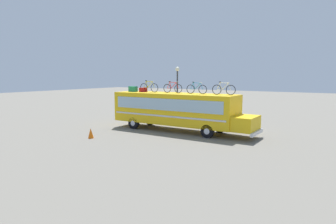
{
  "coord_description": "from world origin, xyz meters",
  "views": [
    {
      "loc": [
        12.03,
        -19.63,
        4.3
      ],
      "look_at": [
        -0.55,
        0.0,
        1.41
      ],
      "focal_mm": 32.09,
      "sensor_mm": 36.0,
      "label": 1
    }
  ],
  "objects_px": {
    "rooftop_bicycle_2": "(173,88)",
    "street_lamp": "(177,85)",
    "luggage_bag_1": "(133,89)",
    "bus": "(177,109)",
    "rooftop_bicycle_1": "(149,87)",
    "luggage_bag_2": "(143,90)",
    "rooftop_bicycle_3": "(196,89)",
    "traffic_cone": "(91,133)",
    "rooftop_bicycle_4": "(224,89)"
  },
  "relations": [
    {
      "from": "traffic_cone",
      "to": "rooftop_bicycle_1",
      "type": "bearing_deg",
      "value": 82.24
    },
    {
      "from": "rooftop_bicycle_2",
      "to": "street_lamp",
      "type": "bearing_deg",
      "value": 116.44
    },
    {
      "from": "rooftop_bicycle_2",
      "to": "rooftop_bicycle_3",
      "type": "distance_m",
      "value": 2.13
    },
    {
      "from": "rooftop_bicycle_1",
      "to": "street_lamp",
      "type": "xyz_separation_m",
      "value": [
        0.05,
        4.41,
        0.07
      ]
    },
    {
      "from": "bus",
      "to": "street_lamp",
      "type": "bearing_deg",
      "value": 120.9
    },
    {
      "from": "rooftop_bicycle_1",
      "to": "rooftop_bicycle_2",
      "type": "xyz_separation_m",
      "value": [
        2.16,
        0.17,
        -0.02
      ]
    },
    {
      "from": "rooftop_bicycle_4",
      "to": "traffic_cone",
      "type": "height_order",
      "value": "rooftop_bicycle_4"
    },
    {
      "from": "rooftop_bicycle_2",
      "to": "rooftop_bicycle_3",
      "type": "xyz_separation_m",
      "value": [
        2.13,
        -0.08,
        -0.01
      ]
    },
    {
      "from": "rooftop_bicycle_4",
      "to": "traffic_cone",
      "type": "xyz_separation_m",
      "value": [
        -7.19,
        -5.84,
        -2.94
      ]
    },
    {
      "from": "bus",
      "to": "luggage_bag_2",
      "type": "distance_m",
      "value": 3.65
    },
    {
      "from": "rooftop_bicycle_2",
      "to": "rooftop_bicycle_3",
      "type": "bearing_deg",
      "value": -2.16
    },
    {
      "from": "luggage_bag_1",
      "to": "bus",
      "type": "bearing_deg",
      "value": 0.84
    },
    {
      "from": "luggage_bag_1",
      "to": "traffic_cone",
      "type": "bearing_deg",
      "value": -82.59
    },
    {
      "from": "rooftop_bicycle_1",
      "to": "street_lamp",
      "type": "distance_m",
      "value": 4.41
    },
    {
      "from": "bus",
      "to": "traffic_cone",
      "type": "distance_m",
      "value": 6.71
    },
    {
      "from": "bus",
      "to": "street_lamp",
      "type": "height_order",
      "value": "street_lamp"
    },
    {
      "from": "luggage_bag_2",
      "to": "street_lamp",
      "type": "relative_size",
      "value": 0.11
    },
    {
      "from": "rooftop_bicycle_1",
      "to": "rooftop_bicycle_3",
      "type": "xyz_separation_m",
      "value": [
        4.29,
        0.09,
        -0.02
      ]
    },
    {
      "from": "bus",
      "to": "luggage_bag_2",
      "type": "xyz_separation_m",
      "value": [
        -3.37,
        0.14,
        1.4
      ]
    },
    {
      "from": "rooftop_bicycle_2",
      "to": "traffic_cone",
      "type": "xyz_separation_m",
      "value": [
        -2.94,
        -5.86,
        -2.93
      ]
    },
    {
      "from": "traffic_cone",
      "to": "street_lamp",
      "type": "distance_m",
      "value": 10.58
    },
    {
      "from": "street_lamp",
      "to": "bus",
      "type": "bearing_deg",
      "value": -59.1
    },
    {
      "from": "street_lamp",
      "to": "rooftop_bicycle_1",
      "type": "bearing_deg",
      "value": -90.68
    },
    {
      "from": "rooftop_bicycle_1",
      "to": "street_lamp",
      "type": "bearing_deg",
      "value": 89.32
    },
    {
      "from": "rooftop_bicycle_3",
      "to": "bus",
      "type": "bearing_deg",
      "value": -170.38
    },
    {
      "from": "rooftop_bicycle_2",
      "to": "traffic_cone",
      "type": "height_order",
      "value": "rooftop_bicycle_2"
    },
    {
      "from": "rooftop_bicycle_2",
      "to": "luggage_bag_2",
      "type": "bearing_deg",
      "value": -176.0
    },
    {
      "from": "rooftop_bicycle_2",
      "to": "rooftop_bicycle_4",
      "type": "distance_m",
      "value": 4.25
    },
    {
      "from": "luggage_bag_2",
      "to": "rooftop_bicycle_2",
      "type": "distance_m",
      "value": 2.75
    },
    {
      "from": "luggage_bag_1",
      "to": "street_lamp",
      "type": "bearing_deg",
      "value": 71.66
    },
    {
      "from": "luggage_bag_2",
      "to": "rooftop_bicycle_3",
      "type": "distance_m",
      "value": 4.88
    },
    {
      "from": "bus",
      "to": "rooftop_bicycle_3",
      "type": "distance_m",
      "value": 2.2
    },
    {
      "from": "rooftop_bicycle_1",
      "to": "traffic_cone",
      "type": "relative_size",
      "value": 2.54
    },
    {
      "from": "rooftop_bicycle_4",
      "to": "rooftop_bicycle_3",
      "type": "bearing_deg",
      "value": -178.36
    },
    {
      "from": "rooftop_bicycle_2",
      "to": "street_lamp",
      "type": "relative_size",
      "value": 0.34
    },
    {
      "from": "bus",
      "to": "traffic_cone",
      "type": "height_order",
      "value": "bus"
    },
    {
      "from": "bus",
      "to": "traffic_cone",
      "type": "xyz_separation_m",
      "value": [
        -3.57,
        -5.53,
        -1.33
      ]
    },
    {
      "from": "luggage_bag_2",
      "to": "rooftop_bicycle_3",
      "type": "bearing_deg",
      "value": 1.31
    },
    {
      "from": "luggage_bag_2",
      "to": "bus",
      "type": "bearing_deg",
      "value": -2.43
    },
    {
      "from": "bus",
      "to": "luggage_bag_2",
      "type": "height_order",
      "value": "luggage_bag_2"
    },
    {
      "from": "bus",
      "to": "rooftop_bicycle_4",
      "type": "xyz_separation_m",
      "value": [
        3.62,
        0.31,
        1.61
      ]
    },
    {
      "from": "luggage_bag_1",
      "to": "luggage_bag_2",
      "type": "height_order",
      "value": "luggage_bag_1"
    },
    {
      "from": "luggage_bag_1",
      "to": "street_lamp",
      "type": "relative_size",
      "value": 0.14
    },
    {
      "from": "luggage_bag_1",
      "to": "rooftop_bicycle_4",
      "type": "relative_size",
      "value": 0.4
    },
    {
      "from": "luggage_bag_2",
      "to": "rooftop_bicycle_3",
      "type": "xyz_separation_m",
      "value": [
        4.87,
        0.11,
        0.2
      ]
    },
    {
      "from": "rooftop_bicycle_1",
      "to": "traffic_cone",
      "type": "bearing_deg",
      "value": -97.76
    },
    {
      "from": "traffic_cone",
      "to": "rooftop_bicycle_3",
      "type": "bearing_deg",
      "value": 48.76
    },
    {
      "from": "traffic_cone",
      "to": "street_lamp",
      "type": "relative_size",
      "value": 0.14
    },
    {
      "from": "rooftop_bicycle_2",
      "to": "rooftop_bicycle_4",
      "type": "bearing_deg",
      "value": -0.27
    },
    {
      "from": "rooftop_bicycle_2",
      "to": "rooftop_bicycle_4",
      "type": "height_order",
      "value": "rooftop_bicycle_4"
    }
  ]
}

